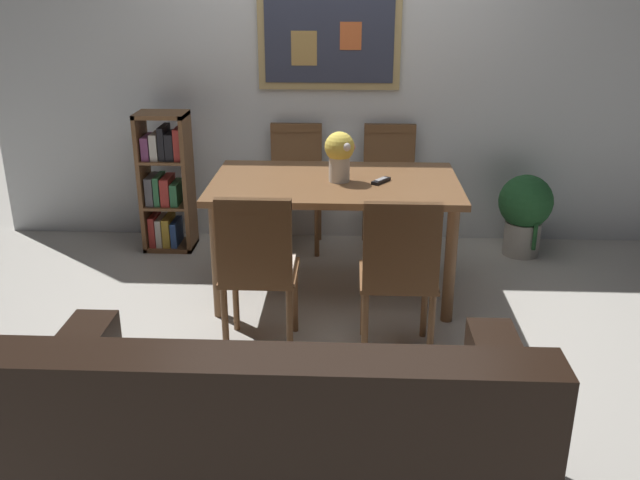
% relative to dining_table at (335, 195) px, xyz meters
% --- Properties ---
extents(ground_plane, '(12.00, 12.00, 0.00)m').
position_rel_dining_table_xyz_m(ground_plane, '(-0.02, -0.35, -0.65)').
color(ground_plane, '#B7B2A8').
extents(wall_back_with_painting, '(5.20, 0.14, 2.60)m').
position_rel_dining_table_xyz_m(wall_back_with_painting, '(-0.02, 1.07, 0.65)').
color(wall_back_with_painting, silver).
rests_on(wall_back_with_painting, ground_plane).
extents(dining_table, '(1.52, 0.93, 0.75)m').
position_rel_dining_table_xyz_m(dining_table, '(0.00, 0.00, 0.00)').
color(dining_table, brown).
rests_on(dining_table, ground_plane).
extents(dining_chair_far_right, '(0.40, 0.41, 0.91)m').
position_rel_dining_table_xyz_m(dining_chair_far_right, '(0.38, 0.84, -0.12)').
color(dining_chair_far_right, brown).
rests_on(dining_chair_far_right, ground_plane).
extents(dining_chair_far_left, '(0.40, 0.41, 0.91)m').
position_rel_dining_table_xyz_m(dining_chair_far_left, '(-0.31, 0.84, -0.12)').
color(dining_chair_far_left, brown).
rests_on(dining_chair_far_left, ground_plane).
extents(dining_chair_near_right, '(0.40, 0.41, 0.91)m').
position_rel_dining_table_xyz_m(dining_chair_near_right, '(0.35, -0.84, -0.12)').
color(dining_chair_near_right, brown).
rests_on(dining_chair_near_right, ground_plane).
extents(dining_chair_near_left, '(0.40, 0.41, 0.91)m').
position_rel_dining_table_xyz_m(dining_chair_near_left, '(-0.38, -0.81, -0.12)').
color(dining_chair_near_left, brown).
rests_on(dining_chair_near_left, ground_plane).
extents(leather_couch, '(1.80, 0.84, 0.84)m').
position_rel_dining_table_xyz_m(leather_couch, '(-0.15, -2.01, -0.34)').
color(leather_couch, black).
rests_on(leather_couch, ground_plane).
extents(bookshelf, '(0.36, 0.28, 1.02)m').
position_rel_dining_table_xyz_m(bookshelf, '(-1.26, 0.72, -0.15)').
color(bookshelf, brown).
rests_on(bookshelf, ground_plane).
extents(potted_ivy, '(0.39, 0.39, 0.60)m').
position_rel_dining_table_xyz_m(potted_ivy, '(1.36, 0.70, -0.31)').
color(potted_ivy, '#B2ADA3').
rests_on(potted_ivy, ground_plane).
extents(flower_vase, '(0.19, 0.19, 0.31)m').
position_rel_dining_table_xyz_m(flower_vase, '(0.03, -0.01, 0.27)').
color(flower_vase, beige).
rests_on(flower_vase, dining_table).
extents(tv_remote, '(0.13, 0.15, 0.02)m').
position_rel_dining_table_xyz_m(tv_remote, '(0.28, -0.03, 0.10)').
color(tv_remote, black).
rests_on(tv_remote, dining_table).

